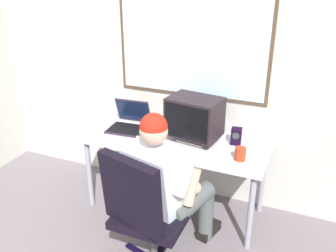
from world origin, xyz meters
The scene contains 9 objects.
wall_rear centered at (-0.01, 2.45, 1.41)m, with size 4.52×0.08×2.80m.
desk centered at (-0.12, 2.07, 0.65)m, with size 1.60×0.65×0.71m.
office_chair centered at (-0.03, 1.26, 0.56)m, with size 0.57×0.61×0.99m.
person_seated centered at (0.04, 1.52, 0.64)m, with size 0.64×0.84×1.21m.
crt_monitor centered at (0.04, 2.10, 0.93)m, with size 0.46×0.36×0.38m.
laptop centered at (-0.60, 2.14, 0.78)m, with size 0.35×0.37×0.25m.
wine_glass centered at (-0.27, 1.93, 0.81)m, with size 0.08×0.08×0.14m.
desk_speaker centered at (0.38, 2.18, 0.78)m, with size 0.09×0.09×0.14m.
coffee_mug centered at (0.48, 1.92, 0.76)m, with size 0.09×0.09×0.10m.
Camera 1 is at (0.95, -0.60, 2.09)m, focal length 39.59 mm.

